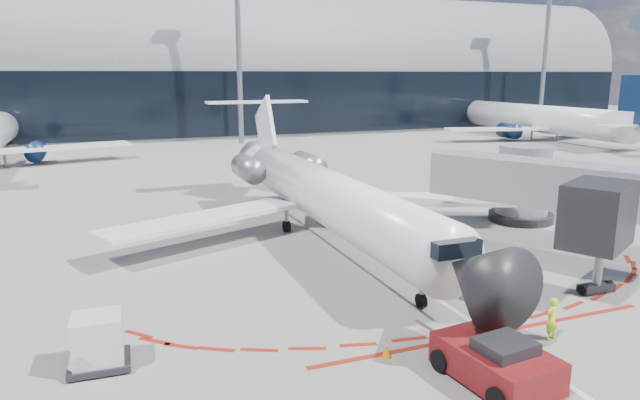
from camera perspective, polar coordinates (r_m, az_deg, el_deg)
name	(u,v)px	position (r m, az deg, el deg)	size (l,w,h in m)	color
ground	(356,246)	(31.17, 3.67, -4.59)	(260.00, 260.00, 0.00)	slate
apron_centerline	(342,236)	(32.92, 2.22, -3.63)	(0.25, 40.00, 0.01)	silver
apron_stop_bar	(489,333)	(21.95, 16.58, -12.67)	(14.00, 0.25, 0.01)	maroon
terminal_building	(183,78)	(92.86, -13.55, 11.79)	(150.00, 24.15, 24.00)	gray
jet_bridge	(544,189)	(33.35, 21.48, 1.02)	(10.03, 15.20, 4.90)	gray
light_mast_centre	(239,47)	(77.13, -8.13, 14.88)	(0.70, 0.70, 25.00)	gray
light_mast_east	(545,52)	(101.00, 21.59, 13.56)	(0.70, 0.70, 25.00)	gray
regional_jet	(321,192)	(32.38, 0.08, 0.77)	(24.81, 30.59, 7.66)	white
pushback_tug	(496,361)	(18.66, 17.19, -15.17)	(2.78, 5.80, 1.48)	#5F0E0D
ramp_worker	(551,319)	(21.92, 22.11, -10.93)	(0.56, 0.37, 1.55)	#CDFF1A
uld_container	(98,342)	(19.82, -21.32, -13.10)	(1.93, 1.66, 1.76)	black
safety_cone_left	(387,351)	(19.50, 6.67, -14.78)	(0.34, 0.34, 0.47)	orange
safety_cone_right	(491,349)	(20.26, 16.75, -14.06)	(0.39, 0.39, 0.54)	orange
bg_airliner_1	(542,99)	(87.62, 21.34, 9.37)	(34.81, 36.86, 11.26)	white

